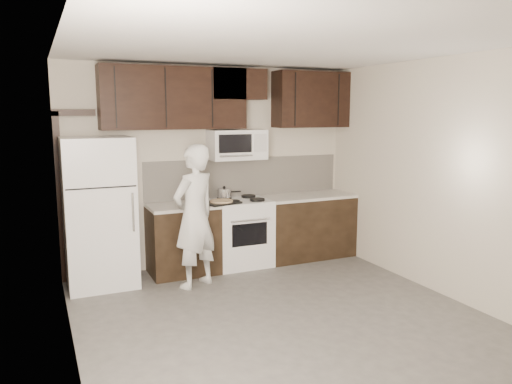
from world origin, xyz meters
TOP-DOWN VIEW (x-y plane):
  - floor at (0.00, 0.00)m, footprint 4.50×4.50m
  - back_wall at (0.00, 2.25)m, footprint 4.00×0.00m
  - ceiling at (0.00, 0.00)m, footprint 4.50×4.50m
  - counter_run at (0.60, 1.94)m, footprint 2.95×0.64m
  - stove at (0.30, 1.94)m, footprint 0.76×0.66m
  - backsplash at (0.50, 2.24)m, footprint 2.90×0.02m
  - upper_cabinets at (0.21, 2.08)m, footprint 3.48×0.35m
  - microwave at (0.30, 2.06)m, footprint 0.76×0.42m
  - refrigerator at (-1.55, 1.89)m, footprint 0.80×0.76m
  - door_trim at (-1.92, 2.21)m, footprint 0.50×0.08m
  - saucepan at (0.12, 2.09)m, footprint 0.33×0.19m
  - baking_tray at (-0.03, 1.80)m, footprint 0.50×0.42m
  - pizza at (-0.03, 1.80)m, footprint 0.36×0.36m
  - person at (-0.52, 1.39)m, footprint 0.75×0.66m

SIDE VIEW (x-z plane):
  - floor at x=0.00m, z-range 0.00..0.00m
  - counter_run at x=0.60m, z-range 0.00..0.91m
  - stove at x=0.30m, z-range -0.01..0.93m
  - person at x=-0.52m, z-range 0.00..1.72m
  - refrigerator at x=-1.55m, z-range 0.00..1.80m
  - baking_tray at x=-0.03m, z-range 0.91..0.93m
  - pizza at x=-0.03m, z-range 0.93..0.95m
  - saucepan at x=0.12m, z-range 0.89..1.08m
  - backsplash at x=0.50m, z-range 0.91..1.45m
  - door_trim at x=-1.92m, z-range 0.19..2.31m
  - back_wall at x=0.00m, z-range -0.65..3.35m
  - microwave at x=0.30m, z-range 1.45..1.85m
  - upper_cabinets at x=0.21m, z-range 1.89..2.67m
  - ceiling at x=0.00m, z-range 2.70..2.70m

